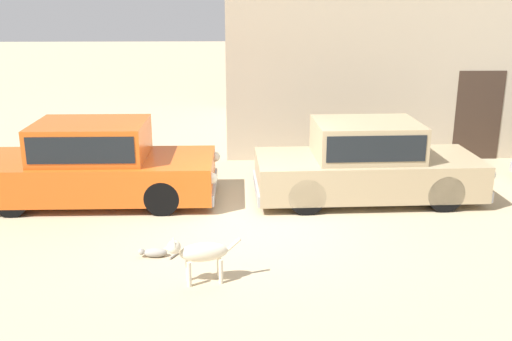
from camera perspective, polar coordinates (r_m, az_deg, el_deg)
name	(u,v)px	position (r m, az deg, el deg)	size (l,w,h in m)	color
ground_plane	(249,224)	(10.06, -0.74, -5.25)	(80.00, 80.00, 0.00)	tan
parked_sedan_nearest	(94,163)	(11.36, -15.54, 0.73)	(4.59, 1.78, 1.53)	#D15619
parked_sedan_second	(367,162)	(11.26, 10.78, 0.86)	(4.39, 1.84, 1.51)	tan
stray_dog_spotted	(200,253)	(7.99, -5.53, -8.03)	(1.06, 0.35, 0.68)	beige
stray_cat	(154,253)	(8.97, -9.94, -7.92)	(0.60, 0.21, 0.15)	gray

